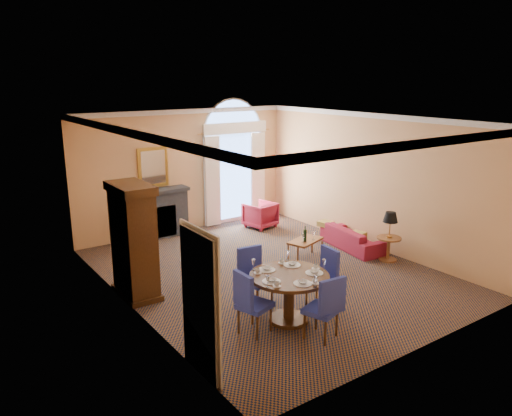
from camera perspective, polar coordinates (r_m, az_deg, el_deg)
ground at (r=10.62m, az=1.56°, el=-7.36°), size 7.50×7.50×0.00m
room_envelope at (r=10.47m, az=-0.64°, el=6.58°), size 6.04×7.52×3.45m
armoire at (r=9.49m, az=-13.79°, el=-3.89°), size 0.62×1.10×2.15m
dining_table at (r=8.42m, az=3.81°, el=-8.96°), size 1.33×1.33×1.04m
dining_chair_north at (r=9.02m, az=-0.29°, el=-7.36°), size 0.55×0.55×1.06m
dining_chair_south at (r=7.91m, az=8.05°, el=-10.86°), size 0.60×0.60×1.06m
dining_chair_east at (r=9.04m, az=7.93°, el=-7.46°), size 0.60×0.60×1.06m
dining_chair_west at (r=8.00m, az=-0.78°, el=-10.38°), size 0.60×0.60×1.06m
sofa at (r=12.20m, az=10.99°, el=-3.37°), size 0.93×1.85×0.52m
armchair at (r=13.61m, az=0.47°, el=-0.78°), size 0.88×0.89×0.69m
coffee_table at (r=11.35m, az=5.69°, el=-3.75°), size 0.95×0.71×0.80m
side_table at (r=11.44m, az=15.02°, el=-2.49°), size 0.55×0.55×1.10m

